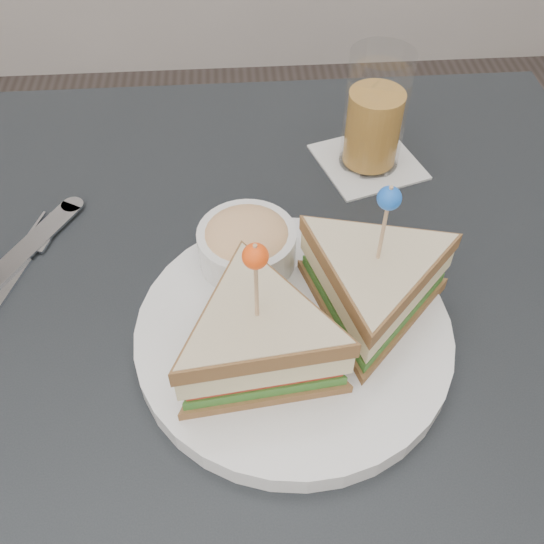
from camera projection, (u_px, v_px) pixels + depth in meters
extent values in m
cube|color=black|center=(262.00, 326.00, 0.57)|extent=(0.80, 0.80, 0.03)
cylinder|color=black|center=(54.00, 304.00, 1.06)|extent=(0.04, 0.04, 0.72)
cylinder|color=black|center=(445.00, 283.00, 1.10)|extent=(0.04, 0.04, 0.72)
cylinder|color=white|center=(293.00, 336.00, 0.53)|extent=(0.36, 0.36, 0.02)
cylinder|color=white|center=(294.00, 329.00, 0.53)|extent=(0.36, 0.36, 0.01)
cylinder|color=tan|center=(256.00, 288.00, 0.43)|extent=(0.00, 0.00, 0.09)
sphere|color=#F2460F|center=(255.00, 256.00, 0.40)|extent=(0.02, 0.02, 0.02)
cylinder|color=tan|center=(383.00, 230.00, 0.46)|extent=(0.00, 0.00, 0.09)
sphere|color=blue|center=(389.00, 198.00, 0.44)|extent=(0.02, 0.02, 0.02)
cylinder|color=white|center=(247.00, 248.00, 0.56)|extent=(0.12, 0.12, 0.04)
ellipsoid|color=#E0B772|center=(247.00, 237.00, 0.55)|extent=(0.11, 0.11, 0.04)
cube|color=silver|center=(34.00, 245.00, 0.61)|extent=(0.03, 0.02, 0.00)
cube|color=#B7BBC2|center=(32.00, 244.00, 0.61)|extent=(0.09, 0.12, 0.00)
cylinder|color=#B7BBC2|center=(72.00, 205.00, 0.65)|extent=(0.03, 0.03, 0.00)
cube|color=silver|center=(368.00, 162.00, 0.71)|extent=(0.14, 0.14, 0.00)
cylinder|color=#B27B32|center=(373.00, 127.00, 0.67)|extent=(0.08, 0.08, 0.09)
cylinder|color=white|center=(375.00, 111.00, 0.65)|extent=(0.09, 0.09, 0.13)
cube|color=white|center=(382.00, 91.00, 0.65)|extent=(0.02, 0.02, 0.02)
cube|color=white|center=(370.00, 104.00, 0.64)|extent=(0.02, 0.02, 0.02)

